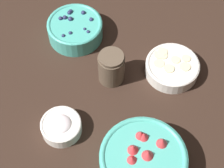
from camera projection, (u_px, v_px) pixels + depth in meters
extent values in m
plane|color=black|center=(115.00, 74.00, 1.16)|extent=(4.00, 4.00, 0.00)
cylinder|color=#47AD9E|center=(143.00, 162.00, 0.96)|extent=(0.22, 0.22, 0.07)
torus|color=#47AD9E|center=(143.00, 157.00, 0.94)|extent=(0.22, 0.22, 0.02)
cylinder|color=red|center=(143.00, 158.00, 0.94)|extent=(0.18, 0.18, 0.02)
cone|color=red|center=(162.00, 142.00, 0.94)|extent=(0.04, 0.04, 0.03)
cone|color=red|center=(141.00, 134.00, 0.96)|extent=(0.04, 0.04, 0.03)
cone|color=red|center=(133.00, 148.00, 0.93)|extent=(0.04, 0.04, 0.03)
cone|color=red|center=(132.00, 159.00, 0.92)|extent=(0.04, 0.04, 0.02)
cone|color=red|center=(144.00, 136.00, 0.95)|extent=(0.04, 0.04, 0.02)
cone|color=red|center=(148.00, 154.00, 0.93)|extent=(0.05, 0.05, 0.03)
cylinder|color=#47AD9E|center=(75.00, 30.00, 1.21)|extent=(0.18, 0.18, 0.06)
torus|color=#47AD9E|center=(75.00, 24.00, 1.19)|extent=(0.18, 0.18, 0.01)
cylinder|color=#23284C|center=(75.00, 26.00, 1.20)|extent=(0.14, 0.14, 0.02)
sphere|color=#23284C|center=(70.00, 33.00, 1.17)|extent=(0.01, 0.01, 0.01)
sphere|color=#23284C|center=(85.00, 29.00, 1.18)|extent=(0.01, 0.01, 0.01)
sphere|color=#23284C|center=(88.00, 32.00, 1.17)|extent=(0.01, 0.01, 0.01)
sphere|color=#23284C|center=(70.00, 19.00, 1.20)|extent=(0.02, 0.02, 0.02)
sphere|color=#23284C|center=(63.00, 36.00, 1.16)|extent=(0.01, 0.01, 0.01)
sphere|color=#23284C|center=(61.00, 19.00, 1.20)|extent=(0.01, 0.01, 0.01)
sphere|color=#23284C|center=(65.00, 18.00, 1.20)|extent=(0.02, 0.02, 0.02)
sphere|color=#23284C|center=(69.00, 13.00, 1.21)|extent=(0.01, 0.01, 0.01)
sphere|color=#23284C|center=(71.00, 11.00, 1.21)|extent=(0.01, 0.01, 0.01)
sphere|color=#23284C|center=(91.00, 20.00, 1.20)|extent=(0.01, 0.01, 0.01)
sphere|color=#23284C|center=(83.00, 13.00, 1.21)|extent=(0.01, 0.01, 0.01)
cylinder|color=silver|center=(172.00, 68.00, 1.14)|extent=(0.16, 0.16, 0.04)
torus|color=silver|center=(173.00, 65.00, 1.13)|extent=(0.16, 0.16, 0.01)
cylinder|color=beige|center=(172.00, 66.00, 1.13)|extent=(0.13, 0.13, 0.01)
cylinder|color=beige|center=(159.00, 64.00, 1.13)|extent=(0.03, 0.03, 0.00)
cylinder|color=beige|center=(163.00, 56.00, 1.14)|extent=(0.03, 0.03, 0.01)
cylinder|color=beige|center=(186.00, 59.00, 1.14)|extent=(0.03, 0.03, 0.01)
cylinder|color=beige|center=(163.00, 52.00, 1.15)|extent=(0.03, 0.03, 0.01)
cylinder|color=beige|center=(175.00, 60.00, 1.13)|extent=(0.03, 0.03, 0.01)
cylinder|color=beige|center=(169.00, 69.00, 1.11)|extent=(0.03, 0.03, 0.01)
cylinder|color=beige|center=(185.00, 67.00, 1.12)|extent=(0.03, 0.03, 0.01)
cylinder|color=beige|center=(159.00, 55.00, 1.14)|extent=(0.03, 0.03, 0.01)
cylinder|color=white|center=(61.00, 127.00, 1.04)|extent=(0.11, 0.11, 0.04)
torus|color=white|center=(61.00, 124.00, 1.02)|extent=(0.11, 0.11, 0.01)
cylinder|color=white|center=(61.00, 125.00, 1.03)|extent=(0.09, 0.09, 0.01)
ellipsoid|color=white|center=(61.00, 124.00, 1.02)|extent=(0.06, 0.06, 0.03)
cylinder|color=brown|center=(111.00, 68.00, 1.11)|extent=(0.08, 0.08, 0.10)
cylinder|color=#3D2316|center=(111.00, 70.00, 1.11)|extent=(0.07, 0.07, 0.07)
cylinder|color=brown|center=(111.00, 57.00, 1.06)|extent=(0.07, 0.07, 0.01)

